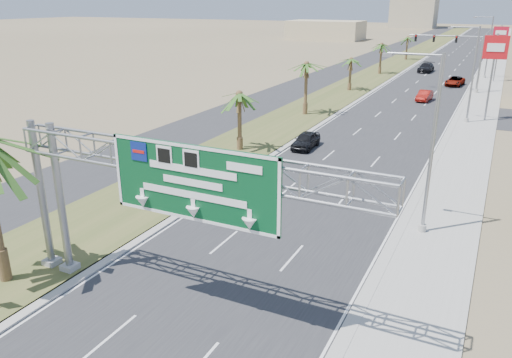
{
  "coord_description": "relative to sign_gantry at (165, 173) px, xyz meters",
  "views": [
    {
      "loc": [
        10.34,
        -5.17,
        12.48
      ],
      "look_at": [
        0.2,
        15.47,
        4.2
      ],
      "focal_mm": 35.0,
      "sensor_mm": 36.0,
      "label": 1
    }
  ],
  "objects": [
    {
      "name": "pole_sign_red_far",
      "position": [
        10.06,
        74.6,
        0.88
      ],
      "size": [
        2.2,
        0.35,
        8.77
      ],
      "color": "gray",
      "rests_on": "ground"
    },
    {
      "name": "car_far",
      "position": [
        -1.49,
        81.57,
        -5.24
      ],
      "size": [
        2.49,
        5.73,
        1.64
      ],
      "primitive_type": "imported",
      "rotation": [
        0.0,
        0.0,
        -0.03
      ],
      "color": "black",
      "rests_on": "ground"
    },
    {
      "name": "median_signback_b",
      "position": [
        -7.44,
        8.07,
        -4.61
      ],
      "size": [
        0.75,
        0.08,
        2.08
      ],
      "color": "gray",
      "rests_on": "ground"
    },
    {
      "name": "streetlight_far",
      "position": [
        8.36,
        78.07,
        -1.36
      ],
      "size": [
        3.27,
        0.44,
        10.0
      ],
      "color": "gray",
      "rests_on": "ground"
    },
    {
      "name": "pole_sign_red_near",
      "position": [
        10.27,
        43.92,
        1.21
      ],
      "size": [
        2.42,
        0.61,
        9.21
      ],
      "color": "gray",
      "rests_on": "ground"
    },
    {
      "name": "palm_row_f",
      "position": [
        -8.44,
        100.07,
        -1.35
      ],
      "size": [
        3.99,
        3.99,
        5.75
      ],
      "color": "brown",
      "rests_on": "ground"
    },
    {
      "name": "signal_mast",
      "position": [
        6.23,
        62.05,
        -1.21
      ],
      "size": [
        10.28,
        0.71,
        8.0
      ],
      "color": "gray",
      "rests_on": "ground"
    },
    {
      "name": "streetlight_near",
      "position": [
        8.36,
        12.07,
        -1.36
      ],
      "size": [
        3.27,
        0.44,
        10.0
      ],
      "color": "gray",
      "rests_on": "ground"
    },
    {
      "name": "median_grass",
      "position": [
        -8.94,
        100.07,
        -6.0
      ],
      "size": [
        7.0,
        300.0,
        0.12
      ],
      "primitive_type": "cube",
      "color": "#445124",
      "rests_on": "ground"
    },
    {
      "name": "road",
      "position": [
        1.06,
        100.07,
        -6.05
      ],
      "size": [
        12.0,
        300.0,
        0.02
      ],
      "primitive_type": "cube",
      "color": "#28282B",
      "rests_on": "ground"
    },
    {
      "name": "building_distant_left",
      "position": [
        -43.94,
        150.07,
        -3.06
      ],
      "size": [
        24.0,
        14.0,
        6.0
      ],
      "primitive_type": "cube",
      "color": "#CAB788",
      "rests_on": "ground"
    },
    {
      "name": "sidewalk_right",
      "position": [
        9.56,
        100.07,
        -6.01
      ],
      "size": [
        4.0,
        300.0,
        0.1
      ],
      "primitive_type": "cube",
      "color": "#9E9B93",
      "rests_on": "ground"
    },
    {
      "name": "car_right_lane",
      "position": [
        4.85,
        67.61,
        -5.37
      ],
      "size": [
        2.8,
        5.14,
        1.37
      ],
      "primitive_type": "imported",
      "rotation": [
        0.0,
        0.0,
        -0.11
      ],
      "color": "gray",
      "rests_on": "ground"
    },
    {
      "name": "opposing_road",
      "position": [
        -15.94,
        100.07,
        -6.05
      ],
      "size": [
        8.0,
        300.0,
        0.02
      ],
      "primitive_type": "cube",
      "color": "#28282B",
      "rests_on": "ground"
    },
    {
      "name": "sign_gantry",
      "position": [
        0.0,
        0.0,
        0.0
      ],
      "size": [
        16.75,
        1.24,
        7.5
      ],
      "color": "gray",
      "rests_on": "ground"
    },
    {
      "name": "streetlight_mid",
      "position": [
        8.36,
        42.07,
        -1.36
      ],
      "size": [
        3.27,
        0.44,
        10.0
      ],
      "color": "gray",
      "rests_on": "ground"
    },
    {
      "name": "palm_row_c",
      "position": [
        -8.44,
        38.07,
        -0.39
      ],
      "size": [
        3.99,
        3.99,
        6.75
      ],
      "color": "brown",
      "rests_on": "ground"
    },
    {
      "name": "car_left_lane",
      "position": [
        -3.49,
        25.28,
        -5.34
      ],
      "size": [
        1.79,
        4.23,
        1.43
      ],
      "primitive_type": "imported",
      "rotation": [
        0.0,
        0.0,
        0.02
      ],
      "color": "black",
      "rests_on": "ground"
    },
    {
      "name": "palm_row_d",
      "position": [
        -8.44,
        56.07,
        -1.64
      ],
      "size": [
        3.99,
        3.99,
        5.45
      ],
      "color": "brown",
      "rests_on": "ground"
    },
    {
      "name": "car_mid_lane",
      "position": [
        2.56,
        52.81,
        -5.37
      ],
      "size": [
        1.74,
        4.27,
        1.38
      ],
      "primitive_type": "imported",
      "rotation": [
        0.0,
        0.0,
        -0.07
      ],
      "color": "maroon",
      "rests_on": "ground"
    },
    {
      "name": "palm_row_e",
      "position": [
        -8.44,
        75.07,
        -0.97
      ],
      "size": [
        3.99,
        3.99,
        6.15
      ],
      "color": "brown",
      "rests_on": "ground"
    },
    {
      "name": "palm_row_b",
      "position": [
        -8.44,
        22.07,
        -1.16
      ],
      "size": [
        3.99,
        3.99,
        5.95
      ],
      "color": "brown",
      "rests_on": "ground"
    }
  ]
}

